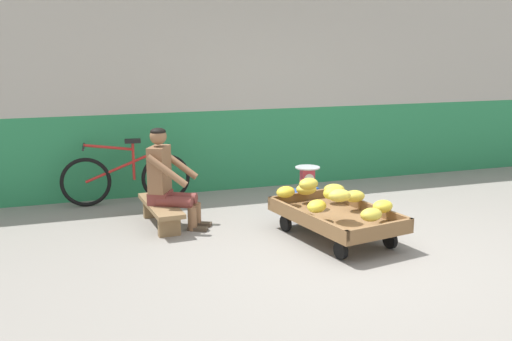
{
  "coord_description": "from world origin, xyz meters",
  "views": [
    {
      "loc": [
        -2.62,
        -4.92,
        2.06
      ],
      "look_at": [
        -0.68,
        0.8,
        0.75
      ],
      "focal_mm": 41.21,
      "sensor_mm": 36.0,
      "label": 1
    }
  ],
  "objects_px": {
    "banana_cart": "(336,218)",
    "low_bench": "(161,209)",
    "weighing_scale": "(307,178)",
    "shopping_bag": "(310,214)",
    "plastic_crate": "(307,202)",
    "bicycle_near_left": "(126,178)",
    "vendor_seated": "(167,178)"
  },
  "relations": [
    {
      "from": "plastic_crate",
      "to": "vendor_seated",
      "type": "bearing_deg",
      "value": 178.47
    },
    {
      "from": "weighing_scale",
      "to": "bicycle_near_left",
      "type": "relative_size",
      "value": 0.18
    },
    {
      "from": "plastic_crate",
      "to": "bicycle_near_left",
      "type": "relative_size",
      "value": 0.22
    },
    {
      "from": "bicycle_near_left",
      "to": "low_bench",
      "type": "bearing_deg",
      "value": -76.62
    },
    {
      "from": "vendor_seated",
      "to": "banana_cart",
      "type": "bearing_deg",
      "value": -32.51
    },
    {
      "from": "banana_cart",
      "to": "shopping_bag",
      "type": "relative_size",
      "value": 6.54
    },
    {
      "from": "low_bench",
      "to": "weighing_scale",
      "type": "relative_size",
      "value": 3.72
    },
    {
      "from": "low_bench",
      "to": "vendor_seated",
      "type": "xyz_separation_m",
      "value": [
        0.08,
        -0.04,
        0.37
      ]
    },
    {
      "from": "bicycle_near_left",
      "to": "shopping_bag",
      "type": "xyz_separation_m",
      "value": [
        1.91,
        -1.58,
        -0.23
      ]
    },
    {
      "from": "banana_cart",
      "to": "shopping_bag",
      "type": "distance_m",
      "value": 0.6
    },
    {
      "from": "banana_cart",
      "to": "low_bench",
      "type": "height_order",
      "value": "banana_cart"
    },
    {
      "from": "bicycle_near_left",
      "to": "plastic_crate",
      "type": "bearing_deg",
      "value": -30.04
    },
    {
      "from": "plastic_crate",
      "to": "bicycle_near_left",
      "type": "height_order",
      "value": "bicycle_near_left"
    },
    {
      "from": "vendor_seated",
      "to": "plastic_crate",
      "type": "distance_m",
      "value": 1.76
    },
    {
      "from": "shopping_bag",
      "to": "vendor_seated",
      "type": "bearing_deg",
      "value": 164.17
    },
    {
      "from": "shopping_bag",
      "to": "plastic_crate",
      "type": "bearing_deg",
      "value": 70.83
    },
    {
      "from": "low_bench",
      "to": "plastic_crate",
      "type": "distance_m",
      "value": 1.79
    },
    {
      "from": "banana_cart",
      "to": "vendor_seated",
      "type": "distance_m",
      "value": 1.94
    },
    {
      "from": "low_bench",
      "to": "bicycle_near_left",
      "type": "height_order",
      "value": "bicycle_near_left"
    },
    {
      "from": "plastic_crate",
      "to": "weighing_scale",
      "type": "relative_size",
      "value": 1.2
    },
    {
      "from": "weighing_scale",
      "to": "shopping_bag",
      "type": "distance_m",
      "value": 0.54
    },
    {
      "from": "low_bench",
      "to": "weighing_scale",
      "type": "bearing_deg",
      "value": -2.88
    },
    {
      "from": "banana_cart",
      "to": "low_bench",
      "type": "xyz_separation_m",
      "value": [
        -1.69,
        1.07,
        -0.04
      ]
    },
    {
      "from": "bicycle_near_left",
      "to": "shopping_bag",
      "type": "relative_size",
      "value": 6.91
    },
    {
      "from": "vendor_seated",
      "to": "weighing_scale",
      "type": "xyz_separation_m",
      "value": [
        1.71,
        -0.05,
        -0.11
      ]
    },
    {
      "from": "banana_cart",
      "to": "low_bench",
      "type": "distance_m",
      "value": 2.0
    },
    {
      "from": "bicycle_near_left",
      "to": "vendor_seated",
      "type": "bearing_deg",
      "value": -73.49
    },
    {
      "from": "weighing_scale",
      "to": "vendor_seated",
      "type": "bearing_deg",
      "value": 178.43
    },
    {
      "from": "low_bench",
      "to": "shopping_bag",
      "type": "distance_m",
      "value": 1.72
    },
    {
      "from": "banana_cart",
      "to": "weighing_scale",
      "type": "bearing_deg",
      "value": 84.54
    },
    {
      "from": "bicycle_near_left",
      "to": "banana_cart",
      "type": "bearing_deg",
      "value": -47.98
    },
    {
      "from": "banana_cart",
      "to": "plastic_crate",
      "type": "height_order",
      "value": "banana_cart"
    }
  ]
}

